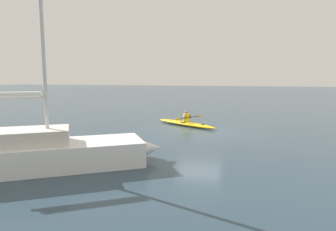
% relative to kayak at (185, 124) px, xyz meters
% --- Properties ---
extents(ground_plane, '(160.00, 160.00, 0.00)m').
position_rel_kayak_xyz_m(ground_plane, '(-1.15, 1.64, -0.13)').
color(ground_plane, '#283D4C').
extents(kayak, '(4.40, 3.18, 0.26)m').
position_rel_kayak_xyz_m(kayak, '(0.00, 0.00, 0.00)').
color(kayak, '#EAB214').
rests_on(kayak, ground).
extents(kayaker, '(1.29, 1.96, 0.72)m').
position_rel_kayak_xyz_m(kayaker, '(-0.08, 0.05, 0.42)').
color(kayaker, yellow).
rests_on(kayaker, kayak).
extents(sailboat_mid_row, '(7.78, 5.63, 10.87)m').
position_rel_kayak_xyz_m(sailboat_mid_row, '(3.29, 10.04, 0.47)').
color(sailboat_mid_row, white).
rests_on(sailboat_mid_row, ground).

